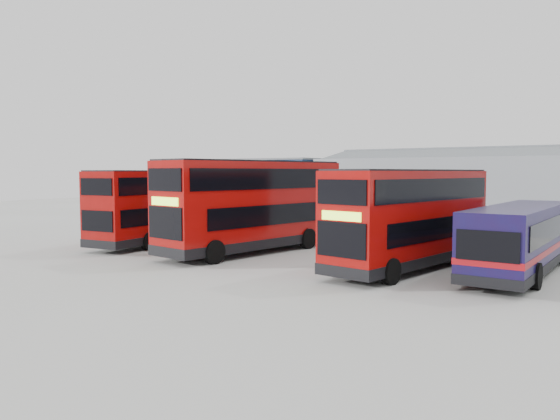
% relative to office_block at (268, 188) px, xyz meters
% --- Properties ---
extents(ground_plane, '(120.00, 120.00, 0.00)m').
position_rel_office_block_xyz_m(ground_plane, '(14.00, -17.99, -2.58)').
color(ground_plane, '#A9A9A3').
rests_on(ground_plane, ground).
extents(office_block, '(12.30, 8.32, 5.12)m').
position_rel_office_block_xyz_m(office_block, '(0.00, 0.00, 0.00)').
color(office_block, navy).
rests_on(office_block, ground).
extents(maintenance_shed, '(30.50, 12.00, 5.89)m').
position_rel_office_block_xyz_m(maintenance_shed, '(22.00, 2.01, 0.02)').
color(maintenance_shed, gray).
rests_on(maintenance_shed, ground).
extents(double_decker_left, '(3.36, 9.87, 4.10)m').
position_rel_office_block_xyz_m(double_decker_left, '(5.70, -18.54, -0.54)').
color(double_decker_left, '#9B0A08').
rests_on(double_decker_left, ground).
extents(double_decker_centre, '(4.16, 11.04, 4.57)m').
position_rel_office_block_xyz_m(double_decker_centre, '(11.95, -18.34, -0.31)').
color(double_decker_centre, '#9B0A08').
rests_on(double_decker_centre, ground).
extents(double_decker_right, '(3.82, 9.94, 4.11)m').
position_rel_office_block_xyz_m(double_decker_right, '(20.15, -18.58, -0.53)').
color(double_decker_right, '#9B0A08').
rests_on(double_decker_right, ground).
extents(single_decker_blue, '(2.63, 9.98, 2.69)m').
position_rel_office_block_xyz_m(single_decker_blue, '(24.15, -17.29, -1.25)').
color(single_decker_blue, '#100D3C').
rests_on(single_decker_blue, ground).
extents(panel_van, '(2.82, 5.18, 2.14)m').
position_rel_office_block_xyz_m(panel_van, '(-0.89, -4.40, -1.38)').
color(panel_van, white).
rests_on(panel_van, ground).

